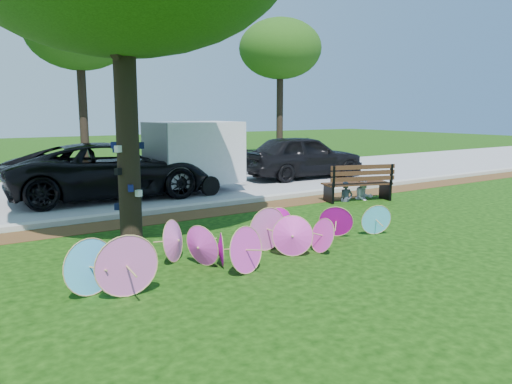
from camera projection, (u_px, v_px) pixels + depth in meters
ground at (296, 263)px, 8.49m from camera, size 90.00×90.00×0.00m
mulch_strip at (183, 216)px, 12.19m from camera, size 90.00×1.00×0.01m
curb at (171, 209)px, 12.75m from camera, size 90.00×0.30×0.12m
street at (118, 190)px, 16.18m from camera, size 90.00×8.00×0.01m
parasol_pile at (239, 240)px, 8.50m from camera, size 6.68×2.05×0.90m
black_van at (111, 171)px, 14.63m from camera, size 6.05×3.15×1.63m
dark_pickup at (302, 156)px, 18.97m from camera, size 4.95×2.24×1.65m
cargo_trailer at (195, 153)px, 15.60m from camera, size 2.82×1.89×2.51m
park_bench at (357, 182)px, 14.24m from camera, size 2.14×1.33×1.05m
person_left at (347, 182)px, 14.09m from camera, size 0.45×0.34×1.10m
person_right at (364, 177)px, 14.45m from camera, size 0.69×0.56×1.30m
bg_trees at (119, 34)px, 21.11m from camera, size 20.81×6.15×7.40m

